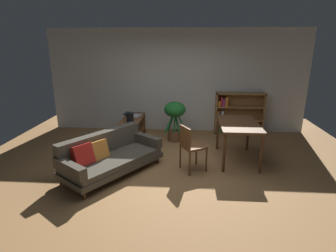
{
  "coord_description": "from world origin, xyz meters",
  "views": [
    {
      "loc": [
        0.29,
        -4.57,
        2.34
      ],
      "look_at": [
        -0.06,
        0.3,
        0.83
      ],
      "focal_mm": 29.06,
      "sensor_mm": 36.0,
      "label": 1
    }
  ],
  "objects_px": {
    "fabric_couch": "(108,155)",
    "desk_speaker": "(130,118)",
    "potted_floor_plant": "(175,115)",
    "dining_chair_near": "(190,145)",
    "open_laptop": "(133,115)",
    "media_console": "(132,131)",
    "dining_table": "(238,127)",
    "bookshelf": "(236,113)"
  },
  "relations": [
    {
      "from": "fabric_couch",
      "to": "desk_speaker",
      "type": "bearing_deg",
      "value": 84.37
    },
    {
      "from": "potted_floor_plant",
      "to": "dining_chair_near",
      "type": "bearing_deg",
      "value": -77.28
    },
    {
      "from": "fabric_couch",
      "to": "open_laptop",
      "type": "height_order",
      "value": "fabric_couch"
    },
    {
      "from": "media_console",
      "to": "potted_floor_plant",
      "type": "distance_m",
      "value": 1.1
    },
    {
      "from": "fabric_couch",
      "to": "dining_table",
      "type": "distance_m",
      "value": 2.61
    },
    {
      "from": "fabric_couch",
      "to": "bookshelf",
      "type": "xyz_separation_m",
      "value": [
        2.75,
        2.56,
        0.21
      ]
    },
    {
      "from": "media_console",
      "to": "dining_table",
      "type": "distance_m",
      "value": 2.57
    },
    {
      "from": "fabric_couch",
      "to": "dining_chair_near",
      "type": "bearing_deg",
      "value": 6.68
    },
    {
      "from": "open_laptop",
      "to": "dining_chair_near",
      "type": "height_order",
      "value": "dining_chair_near"
    },
    {
      "from": "fabric_couch",
      "to": "desk_speaker",
      "type": "relative_size",
      "value": 9.74
    },
    {
      "from": "potted_floor_plant",
      "to": "dining_chair_near",
      "type": "distance_m",
      "value": 1.67
    },
    {
      "from": "media_console",
      "to": "open_laptop",
      "type": "relative_size",
      "value": 2.77
    },
    {
      "from": "potted_floor_plant",
      "to": "dining_table",
      "type": "bearing_deg",
      "value": -39.04
    },
    {
      "from": "fabric_couch",
      "to": "media_console",
      "type": "relative_size",
      "value": 1.61
    },
    {
      "from": "media_console",
      "to": "bookshelf",
      "type": "xyz_separation_m",
      "value": [
        2.63,
        0.9,
        0.27
      ]
    },
    {
      "from": "media_console",
      "to": "potted_floor_plant",
      "type": "relative_size",
      "value": 1.28
    },
    {
      "from": "dining_table",
      "to": "bookshelf",
      "type": "bearing_deg",
      "value": 81.54
    },
    {
      "from": "bookshelf",
      "to": "desk_speaker",
      "type": "bearing_deg",
      "value": -155.94
    },
    {
      "from": "desk_speaker",
      "to": "bookshelf",
      "type": "xyz_separation_m",
      "value": [
        2.61,
        1.17,
        -0.14
      ]
    },
    {
      "from": "desk_speaker",
      "to": "bookshelf",
      "type": "distance_m",
      "value": 2.86
    },
    {
      "from": "fabric_couch",
      "to": "dining_chair_near",
      "type": "distance_m",
      "value": 1.54
    },
    {
      "from": "open_laptop",
      "to": "bookshelf",
      "type": "distance_m",
      "value": 2.72
    },
    {
      "from": "fabric_couch",
      "to": "open_laptop",
      "type": "distance_m",
      "value": 1.97
    },
    {
      "from": "bookshelf",
      "to": "dining_chair_near",
      "type": "bearing_deg",
      "value": -117.35
    },
    {
      "from": "fabric_couch",
      "to": "dining_table",
      "type": "height_order",
      "value": "dining_table"
    },
    {
      "from": "open_laptop",
      "to": "potted_floor_plant",
      "type": "xyz_separation_m",
      "value": [
        1.05,
        -0.15,
        0.05
      ]
    },
    {
      "from": "dining_chair_near",
      "to": "potted_floor_plant",
      "type": "bearing_deg",
      "value": 102.72
    },
    {
      "from": "desk_speaker",
      "to": "dining_chair_near",
      "type": "distance_m",
      "value": 1.85
    },
    {
      "from": "dining_table",
      "to": "dining_chair_near",
      "type": "xyz_separation_m",
      "value": [
        -0.96,
        -0.55,
        -0.2
      ]
    },
    {
      "from": "potted_floor_plant",
      "to": "fabric_couch",
      "type": "bearing_deg",
      "value": -122.44
    },
    {
      "from": "open_laptop",
      "to": "dining_table",
      "type": "relative_size",
      "value": 0.36
    },
    {
      "from": "open_laptop",
      "to": "desk_speaker",
      "type": "relative_size",
      "value": 2.19
    },
    {
      "from": "open_laptop",
      "to": "media_console",
      "type": "bearing_deg",
      "value": -84.85
    },
    {
      "from": "dining_table",
      "to": "bookshelf",
      "type": "distance_m",
      "value": 1.86
    },
    {
      "from": "bookshelf",
      "to": "dining_table",
      "type": "bearing_deg",
      "value": -98.46
    },
    {
      "from": "open_laptop",
      "to": "potted_floor_plant",
      "type": "height_order",
      "value": "potted_floor_plant"
    },
    {
      "from": "open_laptop",
      "to": "desk_speaker",
      "type": "height_order",
      "value": "desk_speaker"
    },
    {
      "from": "dining_chair_near",
      "to": "dining_table",
      "type": "bearing_deg",
      "value": 29.85
    },
    {
      "from": "desk_speaker",
      "to": "dining_table",
      "type": "distance_m",
      "value": 2.43
    },
    {
      "from": "media_console",
      "to": "dining_table",
      "type": "relative_size",
      "value": 1.0
    },
    {
      "from": "potted_floor_plant",
      "to": "dining_chair_near",
      "type": "height_order",
      "value": "potted_floor_plant"
    },
    {
      "from": "dining_table",
      "to": "fabric_couch",
      "type": "bearing_deg",
      "value": -163.6
    }
  ]
}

